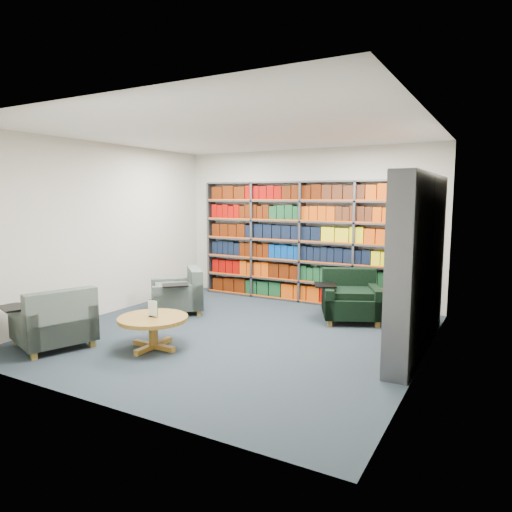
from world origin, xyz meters
The scene contains 7 objects.
room_shell centered at (0.00, 0.00, 1.40)m, with size 5.02×5.02×2.82m.
bookshelf_back centered at (0.00, 2.34, 1.10)m, with size 4.00×0.28×2.20m.
bookshelf_right centered at (2.34, 0.60, 1.10)m, with size 0.28×2.50×2.20m.
chair_teal_left centered at (-1.47, 0.64, 0.30)m, with size 1.14×1.14×0.73m.
chair_green_right centered at (1.17, 1.57, 0.31)m, with size 1.15×1.14×0.78m.
chair_teal_front centered at (-1.72, -1.61, 0.32)m, with size 1.10×1.15×0.79m.
coffee_table centered at (-0.59, -1.04, 0.33)m, with size 0.89×0.89×0.62m.
Camera 1 is at (3.29, -5.34, 1.94)m, focal length 32.00 mm.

